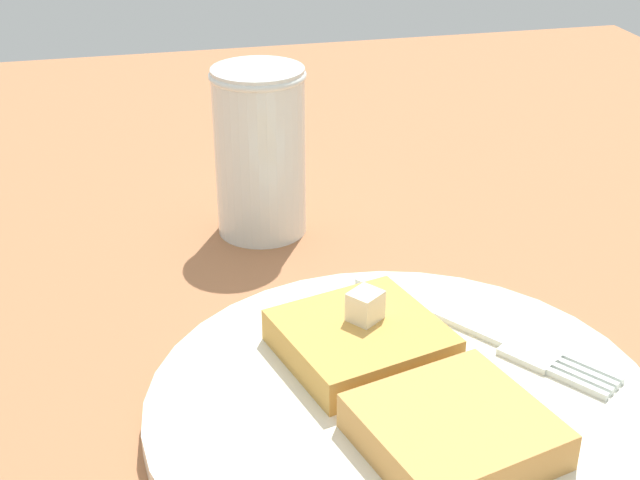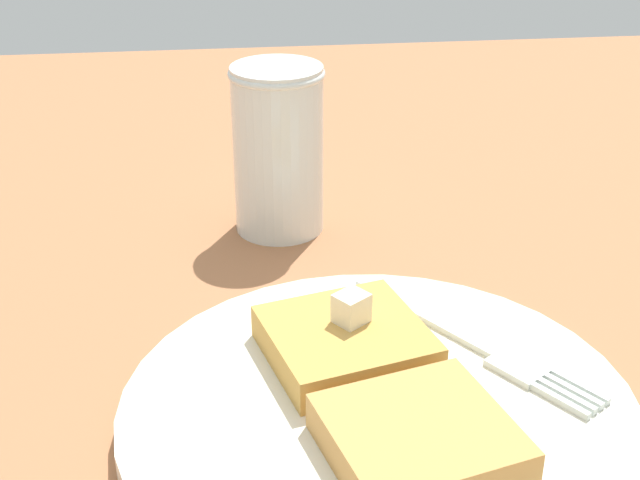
{
  "view_description": "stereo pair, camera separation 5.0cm",
  "coord_description": "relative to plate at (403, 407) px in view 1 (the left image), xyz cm",
  "views": [
    {
      "loc": [
        40.8,
        -1.24,
        30.17
      ],
      "look_at": [
        -2.69,
        8.88,
        7.14
      ],
      "focal_mm": 50.0,
      "sensor_mm": 36.0,
      "label": 1
    },
    {
      "loc": [
        41.66,
        3.7,
        30.17
      ],
      "look_at": [
        -2.69,
        8.88,
        7.14
      ],
      "focal_mm": 50.0,
      "sensor_mm": 36.0,
      "label": 2
    }
  ],
  "objects": [
    {
      "name": "table_surface",
      "position": [
        -8.29,
        -10.4,
        -2.11
      ],
      "size": [
        121.68,
        121.68,
        2.64
      ],
      "primitive_type": "cube",
      "color": "#A06641",
      "rests_on": "ground"
    },
    {
      "name": "plate",
      "position": [
        0.0,
        0.0,
        0.0
      ],
      "size": [
        24.69,
        24.69,
        1.37
      ],
      "color": "silver",
      "rests_on": "table_surface"
    },
    {
      "name": "toast_slice_left",
      "position": [
        -3.9,
        -1.04,
        1.48
      ],
      "size": [
        9.1,
        9.3,
        1.81
      ],
      "primitive_type": "cube",
      "rotation": [
        0.0,
        0.0,
        0.26
      ],
      "color": "gold",
      "rests_on": "plate"
    },
    {
      "name": "toast_slice_middle",
      "position": [
        3.9,
        1.04,
        1.48
      ],
      "size": [
        9.1,
        9.3,
        1.81
      ],
      "primitive_type": "cube",
      "rotation": [
        0.0,
        0.0,
        0.26
      ],
      "color": "#C78D48",
      "rests_on": "plate"
    },
    {
      "name": "butter_pat_primary",
      "position": [
        -4.41,
        -0.7,
        3.17
      ],
      "size": [
        2.07,
        2.1,
        1.57
      ],
      "primitive_type": "cube",
      "rotation": [
        0.0,
        0.0,
        2.22
      ],
      "color": "#F4E8C5",
      "rests_on": "toast_slice_left"
    },
    {
      "name": "fork",
      "position": [
        -3.76,
        6.09,
        0.76
      ],
      "size": [
        13.96,
        10.31,
        0.36
      ],
      "color": "silver",
      "rests_on": "plate"
    },
    {
      "name": "syrup_jar",
      "position": [
        -21.96,
        -3.04,
        4.39
      ],
      "size": [
        6.28,
        6.28,
        11.4
      ],
      "color": "#441E0C",
      "rests_on": "table_surface"
    }
  ]
}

